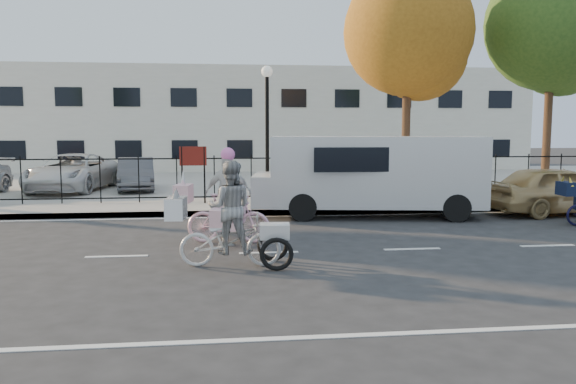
{
  "coord_description": "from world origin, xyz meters",
  "views": [
    {
      "loc": [
        -0.88,
        -11.12,
        2.49
      ],
      "look_at": [
        0.53,
        1.2,
        1.1
      ],
      "focal_mm": 35.0,
      "sensor_mm": 36.0,
      "label": 1
    }
  ],
  "objects": [
    {
      "name": "ground",
      "position": [
        0.0,
        0.0,
        0.0
      ],
      "size": [
        120.0,
        120.0,
        0.0
      ],
      "primitive_type": "plane",
      "color": "#333334"
    },
    {
      "name": "road_markings",
      "position": [
        0.0,
        0.0,
        0.01
      ],
      "size": [
        60.0,
        9.52,
        0.01
      ],
      "primitive_type": null,
      "color": "silver",
      "rests_on": "ground"
    },
    {
      "name": "curb",
      "position": [
        0.0,
        5.05,
        0.07
      ],
      "size": [
        60.0,
        0.1,
        0.15
      ],
      "primitive_type": "cube",
      "color": "#A8A399",
      "rests_on": "ground"
    },
    {
      "name": "sidewalk",
      "position": [
        0.0,
        6.1,
        0.07
      ],
      "size": [
        60.0,
        2.2,
        0.15
      ],
      "primitive_type": "cube",
      "color": "#A8A399",
      "rests_on": "ground"
    },
    {
      "name": "parking_lot",
      "position": [
        0.0,
        15.0,
        0.07
      ],
      "size": [
        60.0,
        15.6,
        0.15
      ],
      "primitive_type": "cube",
      "color": "#A8A399",
      "rests_on": "ground"
    },
    {
      "name": "iron_fence",
      "position": [
        0.0,
        7.2,
        0.9
      ],
      "size": [
        58.0,
        0.06,
        1.5
      ],
      "primitive_type": null,
      "color": "black",
      "rests_on": "sidewalk"
    },
    {
      "name": "building",
      "position": [
        0.0,
        25.0,
        3.0
      ],
      "size": [
        34.0,
        10.0,
        6.0
      ],
      "primitive_type": "cube",
      "color": "silver",
      "rests_on": "ground"
    },
    {
      "name": "lamppost",
      "position": [
        0.5,
        6.8,
        3.11
      ],
      "size": [
        0.36,
        0.36,
        4.33
      ],
      "color": "black",
      "rests_on": "sidewalk"
    },
    {
      "name": "street_sign",
      "position": [
        -1.85,
        6.8,
        1.42
      ],
      "size": [
        0.85,
        0.06,
        1.8
      ],
      "color": "black",
      "rests_on": "sidewalk"
    },
    {
      "name": "zebra_trike",
      "position": [
        -0.78,
        -1.03,
        0.74
      ],
      "size": [
        2.26,
        0.91,
        1.93
      ],
      "rotation": [
        0.0,
        0.0,
        1.49
      ],
      "color": "silver",
      "rests_on": "ground"
    },
    {
      "name": "unicorn_bike",
      "position": [
        -0.83,
        1.09,
        0.78
      ],
      "size": [
        2.12,
        1.5,
        2.1
      ],
      "rotation": [
        0.0,
        0.0,
        1.42
      ],
      "color": "#F1B7CD",
      "rests_on": "ground"
    },
    {
      "name": "white_van",
      "position": [
        3.3,
        4.5,
        1.26
      ],
      "size": [
        6.7,
        3.01,
        2.29
      ],
      "rotation": [
        0.0,
        0.0,
        -0.15
      ],
      "color": "silver",
      "rests_on": "ground"
    },
    {
      "name": "gold_sedan",
      "position": [
        8.82,
        4.24,
        0.72
      ],
      "size": [
        4.42,
        2.24,
        1.44
      ],
      "primitive_type": "imported",
      "rotation": [
        0.0,
        0.0,
        1.7
      ],
      "color": "tan",
      "rests_on": "ground"
    },
    {
      "name": "lot_car_b",
      "position": [
        -6.65,
        11.08,
        0.85
      ],
      "size": [
        2.9,
        5.3,
        1.41
      ],
      "primitive_type": "imported",
      "rotation": [
        0.0,
        0.0,
        -0.12
      ],
      "color": "silver",
      "rests_on": "parking_lot"
    },
    {
      "name": "lot_car_c",
      "position": [
        -4.28,
        11.06,
        0.77
      ],
      "size": [
        1.85,
        3.92,
        1.24
      ],
      "primitive_type": "imported",
      "rotation": [
        0.0,
        0.0,
        0.15
      ],
      "color": "#52535A",
      "rests_on": "parking_lot"
    },
    {
      "name": "lot_car_d",
      "position": [
        4.81,
        10.95,
        0.8
      ],
      "size": [
        2.8,
        4.08,
        1.29
      ],
      "primitive_type": "imported",
      "rotation": [
        0.0,
        0.0,
        -0.37
      ],
      "color": "#B1B5BA",
      "rests_on": "parking_lot"
    },
    {
      "name": "tree_mid",
      "position": [
        5.36,
        7.36,
        5.5
      ],
      "size": [
        4.29,
        4.29,
        7.86
      ],
      "color": "#442D1D",
      "rests_on": "ground"
    },
    {
      "name": "tree_east",
      "position": [
        10.49,
        7.47,
        5.82
      ],
      "size": [
        4.54,
        4.54,
        8.32
      ],
      "color": "#442D1D",
      "rests_on": "ground"
    }
  ]
}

